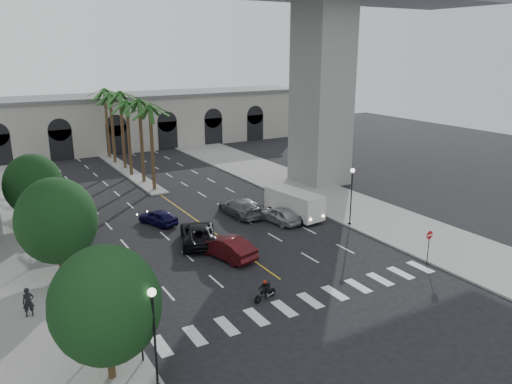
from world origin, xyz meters
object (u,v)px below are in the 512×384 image
(car_a, at_px, (279,215))
(car_d, at_px, (240,207))
(traffic_signal_far, at_px, (118,287))
(lamp_post_left_near, at_px, (154,331))
(pedestrian_a, at_px, (28,302))
(traffic_signal_near, at_px, (140,319))
(pedestrian_b, at_px, (63,286))
(cargo_van, at_px, (294,203))
(car_b, at_px, (227,247))
(motorcycle_rider, at_px, (266,291))
(car_e, at_px, (158,217))
(lamp_post_left_far, at_px, (66,208))
(car_c, at_px, (198,234))
(lamp_post_right, at_px, (351,192))
(do_not_enter_sign, at_px, (429,240))

(car_a, xyz_separation_m, car_d, (-2.13, 3.68, 0.06))
(traffic_signal_far, bearing_deg, lamp_post_left_near, -90.88)
(car_d, relative_size, pedestrian_a, 3.17)
(traffic_signal_near, xyz_separation_m, car_a, (17.63, 14.39, -1.74))
(traffic_signal_near, height_order, pedestrian_b, traffic_signal_near)
(cargo_van, bearing_deg, car_a, -174.96)
(traffic_signal_far, height_order, car_b, traffic_signal_far)
(motorcycle_rider, distance_m, pedestrian_a, 14.27)
(car_b, xyz_separation_m, car_e, (-1.97, 9.90, -0.16))
(lamp_post_left_far, relative_size, car_e, 1.31)
(car_c, height_order, pedestrian_a, pedestrian_a)
(lamp_post_right, xyz_separation_m, car_b, (-12.90, -0.79, -2.37))
(lamp_post_right, relative_size, do_not_enter_sign, 2.00)
(lamp_post_left_far, relative_size, motorcycle_rider, 2.88)
(traffic_signal_far, bearing_deg, car_b, 30.23)
(car_a, relative_size, car_d, 0.79)
(lamp_post_right, distance_m, car_e, 17.62)
(motorcycle_rider, height_order, car_c, car_c)
(traffic_signal_far, relative_size, pedestrian_b, 1.86)
(car_b, bearing_deg, traffic_signal_near, 30.09)
(car_b, bearing_deg, car_c, -95.10)
(car_b, bearing_deg, pedestrian_b, -9.63)
(car_e, relative_size, do_not_enter_sign, 1.52)
(lamp_post_right, bearing_deg, traffic_signal_far, -164.02)
(car_b, relative_size, do_not_enter_sign, 1.93)
(car_b, xyz_separation_m, car_d, (5.70, 8.36, -0.03))
(traffic_signal_near, xyz_separation_m, pedestrian_a, (-4.40, 7.72, -1.46))
(do_not_enter_sign, bearing_deg, traffic_signal_far, 169.14)
(traffic_signal_far, distance_m, car_b, 11.46)
(car_e, bearing_deg, motorcycle_rider, 71.66)
(car_c, distance_m, pedestrian_b, 12.45)
(cargo_van, bearing_deg, traffic_signal_far, -158.58)
(motorcycle_rider, bearing_deg, car_e, 77.99)
(cargo_van, bearing_deg, car_b, -159.90)
(car_a, bearing_deg, pedestrian_b, 5.66)
(lamp_post_left_near, xyz_separation_m, car_e, (7.93, 22.11, -2.53))
(traffic_signal_near, xyz_separation_m, motorcycle_rider, (8.90, 2.55, -1.89))
(car_d, distance_m, pedestrian_b, 20.12)
(cargo_van, relative_size, do_not_enter_sign, 2.37)
(car_d, distance_m, car_e, 7.83)
(lamp_post_left_near, relative_size, pedestrian_a, 2.98)
(traffic_signal_far, height_order, motorcycle_rider, traffic_signal_far)
(car_a, height_order, cargo_van, cargo_van)
(cargo_van, bearing_deg, traffic_signal_near, -150.39)
(motorcycle_rider, bearing_deg, lamp_post_left_near, -166.28)
(lamp_post_left_far, height_order, traffic_signal_near, lamp_post_left_far)
(traffic_signal_near, distance_m, cargo_van, 24.58)
(lamp_post_left_far, distance_m, car_a, 18.37)
(cargo_van, bearing_deg, pedestrian_a, -171.01)
(lamp_post_left_far, bearing_deg, cargo_van, -10.57)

